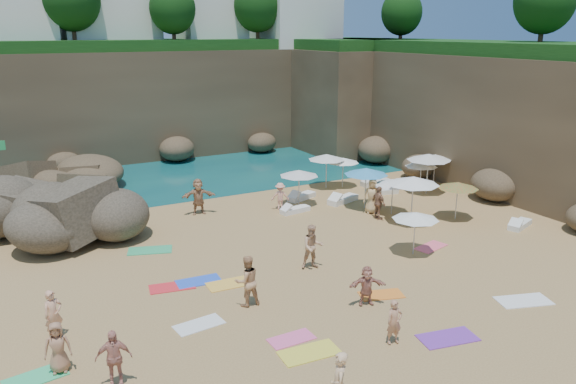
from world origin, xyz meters
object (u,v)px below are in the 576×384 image
rock_outcrop (38,239)px  parasol_1 (299,173)px  parasol_2 (343,160)px  lounger_0 (302,197)px  person_stand_0 (53,315)px  person_stand_4 (372,196)px  person_stand_2 (280,196)px  person_stand_5 (198,196)px  person_stand_1 (247,281)px  parasol_0 (327,157)px  person_stand_3 (379,203)px

rock_outcrop → parasol_1: 13.61m
parasol_2 → lounger_0: size_ratio=1.04×
parasol_1 → person_stand_0: size_ratio=1.32×
person_stand_0 → person_stand_4: 17.48m
parasol_1 → person_stand_0: parasol_1 is taller
parasol_2 → person_stand_2: size_ratio=1.31×
rock_outcrop → person_stand_5: bearing=0.2°
lounger_0 → person_stand_1: bearing=-148.8°
parasol_1 → person_stand_1: (-7.45, -9.47, -0.94)m
person_stand_1 → parasol_0: bearing=-130.4°
parasol_1 → person_stand_5: 5.66m
parasol_0 → person_stand_4: bearing=-95.5°
lounger_0 → person_stand_5: bearing=156.9°
parasol_2 → lounger_0: parasol_2 is taller
lounger_0 → person_stand_2: 2.39m
person_stand_2 → person_stand_3: size_ratio=0.85×
person_stand_3 → person_stand_5: 9.52m
rock_outcrop → parasol_1: size_ratio=3.32×
parasol_1 → person_stand_5: size_ratio=1.12×
parasol_0 → parasol_2: 1.09m
person_stand_0 → person_stand_5: person_stand_5 is taller
parasol_0 → person_stand_4: (-0.52, -5.44, -1.02)m
person_stand_1 → lounger_0: bearing=-126.3°
person_stand_0 → lounger_0: bearing=13.7°
parasol_1 → person_stand_1: size_ratio=1.15×
lounger_0 → person_stand_2: (-2.01, -1.13, 0.61)m
parasol_2 → person_stand_5: bearing=-175.3°
rock_outcrop → person_stand_2: person_stand_2 is taller
lounger_0 → person_stand_5: size_ratio=0.98×
rock_outcrop → person_stand_0: size_ratio=4.39×
person_stand_3 → person_stand_4: person_stand_4 is taller
person_stand_0 → person_stand_3: person_stand_3 is taller
rock_outcrop → lounger_0: 14.18m
person_stand_3 → person_stand_5: (-7.92, 5.29, 0.08)m
lounger_0 → person_stand_1: 13.33m
person_stand_2 → person_stand_5: person_stand_5 is taller
parasol_2 → parasol_1: bearing=-154.4°
person_stand_1 → rock_outcrop: bearing=-59.0°
parasol_0 → person_stand_3: size_ratio=1.28×
person_stand_3 → person_stand_4: size_ratio=0.93×
rock_outcrop → parasol_1: parasol_1 is taller
parasol_0 → parasol_2: bearing=-18.5°
lounger_0 → parasol_0: bearing=8.2°
parasol_2 → person_stand_1: person_stand_1 is taller
person_stand_0 → person_stand_1: bearing=-27.7°
rock_outcrop → person_stand_4: person_stand_4 is taller
person_stand_1 → person_stand_4: size_ratio=0.99×
parasol_0 → person_stand_1: bearing=-132.2°
person_stand_5 → rock_outcrop: bearing=-169.1°
person_stand_1 → person_stand_4: bearing=-146.0°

